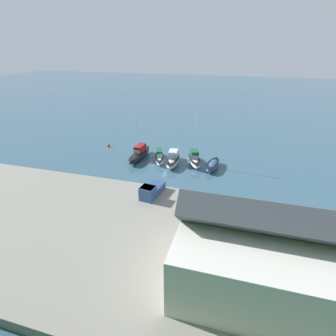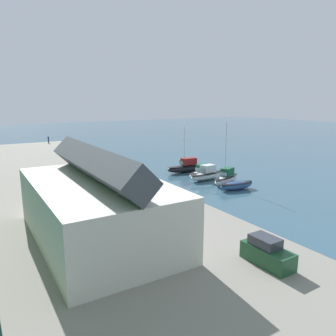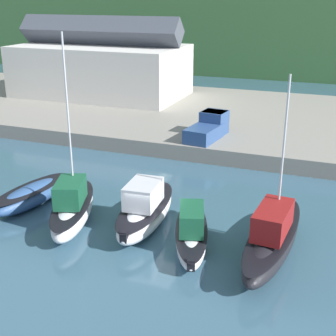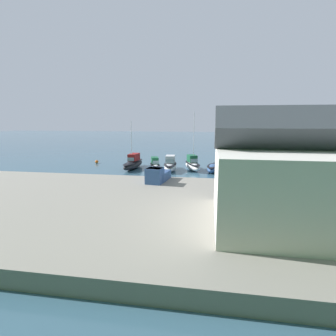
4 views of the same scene
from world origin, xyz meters
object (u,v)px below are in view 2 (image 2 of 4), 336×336
Objects in this scene: parked_car_1 at (267,253)px; mooring_buoy_1 at (181,161)px; moored_boat_2 at (206,174)px; moored_boat_1 at (226,178)px; person_on_quay at (48,139)px; moored_boat_0 at (236,185)px; moored_boat_3 at (201,172)px; moored_boat_4 at (187,167)px; pickup_truck_0 at (136,179)px.

mooring_buoy_1 is at bearing -116.43° from parked_car_1.
moored_boat_1 is at bearing -167.17° from moored_boat_2.
person_on_quay is (84.27, -0.83, 0.18)m from parked_car_1.
moored_boat_2 is 3.33× the size of person_on_quay.
moored_boat_0 is 24.25m from mooring_buoy_1.
moored_boat_0 is 65.43m from person_on_quay.
moored_boat_3 is 13.90m from mooring_buoy_1.
person_on_quay is at bearing -91.47° from parked_car_1.
moored_boat_1 is at bearing -10.25° from moored_boat_0.
moored_boat_4 is at bearing -116.24° from parked_car_1.
pickup_truck_0 is (-0.48, 13.79, 1.06)m from moored_boat_2.
moored_boat_0 is 7.46m from moored_boat_2.
pickup_truck_0 reaches higher than moored_boat_3.
parked_car_1 is at bearing -176.86° from pickup_truck_0.
parked_car_1 reaches higher than moored_boat_0.
moored_boat_0 is 8.80× the size of mooring_buoy_1.
moored_boat_3 is at bearing 162.33° from mooring_buoy_1.
person_on_quay reaches higher than moored_boat_0.
moored_boat_3 is (2.99, -1.04, -0.21)m from moored_boat_2.
moored_boat_0 is 2.84× the size of person_on_quay.
parked_car_1 is 84.28m from person_on_quay.
moored_boat_4 is 16.34m from pickup_truck_0.
moored_boat_0 is at bearing 167.58° from mooring_buoy_1.
moored_boat_3 is 55.61m from person_on_quay.
moored_boat_1 is at bearing -95.14° from pickup_truck_0.
moored_boat_2 is at bearing 162.06° from mooring_buoy_1.
moored_boat_3 is at bearing -23.70° from moored_boat_2.
moored_boat_2 reaches higher than moored_boat_3.
parked_car_1 is 27.68m from pickup_truck_0.
moored_boat_1 is 1.49× the size of moored_boat_3.
moored_boat_4 is at bearing -17.31° from moored_boat_1.
pickup_truck_0 is (-3.47, 14.83, 1.27)m from moored_boat_3.
moored_boat_1 is at bearing -126.11° from parked_car_1.
parked_car_1 is 49.14m from mooring_buoy_1.
moored_boat_0 is 1.23× the size of pickup_truck_0.
moored_boat_2 reaches higher than mooring_buoy_1.
moored_boat_3 is (6.83, 0.16, -0.23)m from moored_boat_1.
moored_boat_3 is (10.44, -1.00, 0.08)m from moored_boat_0.
parked_car_1 reaches higher than person_on_quay.
mooring_buoy_1 is (16.71, -19.05, -1.68)m from pickup_truck_0.
moored_boat_0 is 0.88× the size of moored_boat_3.
moored_boat_0 is 10.49m from moored_boat_3.
person_on_quay is at bearing 20.92° from moored_boat_0.
moored_boat_2 is at bearing -80.52° from pickup_truck_0.
moored_boat_3 is at bearing 2.11° from moored_boat_0.
moored_boat_4 is at bearing -55.25° from pickup_truck_0.
moored_boat_0 is 14.46m from moored_boat_4.
parked_car_1 reaches higher than moored_boat_2.
person_on_quay is at bearing 26.96° from mooring_buoy_1.
moored_boat_3 is 3.23× the size of person_on_quay.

